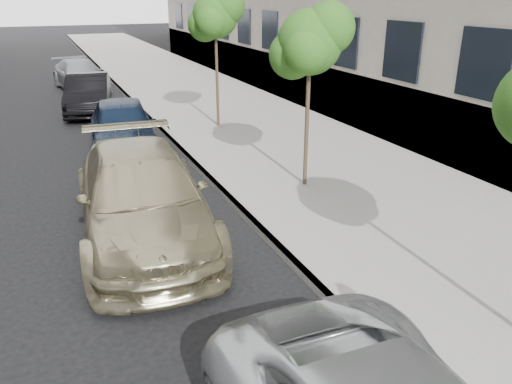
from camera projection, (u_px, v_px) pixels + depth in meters
sidewalk at (178, 84)px, 26.63m from camera, size 6.40×72.00×0.14m
curb at (119, 88)px, 25.47m from camera, size 0.15×72.00×0.14m
tree_mid at (311, 42)px, 11.31m from camera, size 1.80×1.60×4.34m
tree_far at (216, 15)px, 16.71m from camera, size 1.84×1.64×4.68m
suv at (142, 196)px, 9.92m from camera, size 2.94×6.17×1.73m
sedan_blue at (123, 126)px, 15.25m from camera, size 2.42×4.96×1.63m
sedan_black at (88, 94)px, 20.36m from camera, size 2.39×4.87×1.54m
sedan_rear at (80, 75)px, 25.08m from camera, size 2.67×5.26×1.46m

